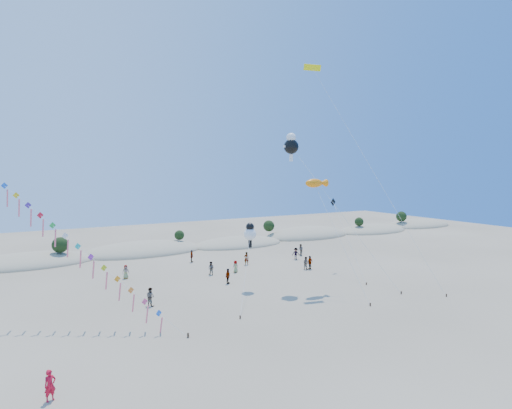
# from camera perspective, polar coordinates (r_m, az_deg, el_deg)

# --- Properties ---
(ground) EXTENTS (160.00, 160.00, 0.00)m
(ground) POSITION_cam_1_polar(r_m,az_deg,el_deg) (30.11, 9.41, -20.70)
(ground) COLOR #817159
(ground) RESTS_ON ground
(dune_ridge) EXTENTS (145.30, 11.49, 5.57)m
(dune_ridge) POSITION_cam_1_polar(r_m,az_deg,el_deg) (69.87, -13.94, -6.04)
(dune_ridge) COLOR gray
(dune_ridge) RESTS_ON ground
(kite_train) EXTENTS (21.88, 22.49, 21.31)m
(kite_train) POSITION_cam_1_polar(r_m,az_deg,el_deg) (42.28, -29.76, 1.32)
(kite_train) COLOR #3F2D1E
(kite_train) RESTS_ON ground
(fish_kite) EXTENTS (2.78, 8.83, 11.92)m
(fish_kite) POSITION_cam_1_polar(r_m,az_deg,el_deg) (47.16, 8.05, 2.80)
(fish_kite) COLOR #3F2D1E
(fish_kite) RESTS_ON ground
(cartoon_kite_low) EXTENTS (6.22, 8.96, 7.17)m
(cartoon_kite_low) POSITION_cam_1_polar(r_m,az_deg,el_deg) (46.44, -0.81, -3.80)
(cartoon_kite_low) COLOR #3F2D1E
(cartoon_kite_low) RESTS_ON ground
(cartoon_kite_high) EXTENTS (8.49, 10.41, 17.01)m
(cartoon_kite_high) POSITION_cam_1_polar(r_m,az_deg,el_deg) (48.33, 4.73, 7.91)
(cartoon_kite_high) COLOR #3F2D1E
(cartoon_kite_high) RESTS_ON ground
(parafoil_kite) EXTENTS (8.47, 13.62, 25.03)m
(parafoil_kite) POSITION_cam_1_polar(r_m,az_deg,el_deg) (51.79, 7.98, 16.90)
(parafoil_kite) COLOR #3F2D1E
(parafoil_kite) RESTS_ON ground
(dark_kite) EXTENTS (2.75, 8.77, 9.24)m
(dark_kite) POSITION_cam_1_polar(r_m,az_deg,el_deg) (54.89, 11.16, -1.98)
(dark_kite) COLOR #3F2D1E
(dark_kite) RESTS_ON ground
(flyer_foreground) EXTENTS (0.76, 0.63, 1.77)m
(flyer_foreground) POSITION_cam_1_polar(r_m,az_deg,el_deg) (28.24, -25.77, -20.90)
(flyer_foreground) COLOR red
(flyer_foreground) RESTS_ON ground
(beachgoers) EXTENTS (27.28, 17.36, 1.79)m
(beachgoers) POSITION_cam_1_polar(r_m,az_deg,el_deg) (55.14, -1.47, -7.97)
(beachgoers) COLOR slate
(beachgoers) RESTS_ON ground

